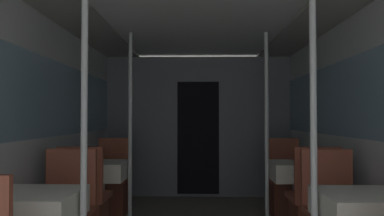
{
  "coord_description": "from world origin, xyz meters",
  "views": [
    {
      "loc": [
        -0.0,
        -1.46,
        1.21
      ],
      "look_at": [
        -0.07,
        2.39,
        1.31
      ],
      "focal_mm": 35.0,
      "sensor_mm": 36.0,
      "label": 1
    }
  ],
  "objects_px": {
    "dining_table_left_1": "(101,173)",
    "support_pole_right_1": "(267,130)",
    "chair_left_far_1": "(112,191)",
    "support_pole_right_0": "(314,138)",
    "chair_right_near_1": "(313,215)",
    "dining_table_right_0": "(366,212)",
    "chair_right_far_1": "(286,191)",
    "dining_table_left_0": "(34,211)",
    "chair_left_near_1": "(85,214)",
    "dining_table_right_1": "(297,174)",
    "support_pole_left_1": "(130,130)",
    "support_pole_left_0": "(84,138)"
  },
  "relations": [
    {
      "from": "dining_table_left_0",
      "to": "support_pole_left_1",
      "type": "height_order",
      "value": "support_pole_left_1"
    },
    {
      "from": "support_pole_left_1",
      "to": "dining_table_right_1",
      "type": "relative_size",
      "value": 2.97
    },
    {
      "from": "dining_table_left_1",
      "to": "support_pole_left_1",
      "type": "height_order",
      "value": "support_pole_left_1"
    },
    {
      "from": "dining_table_right_0",
      "to": "chair_right_far_1",
      "type": "bearing_deg",
      "value": 90.0
    },
    {
      "from": "support_pole_left_1",
      "to": "dining_table_right_0",
      "type": "xyz_separation_m",
      "value": [
        1.83,
        -1.66,
        -0.48
      ]
    },
    {
      "from": "support_pole_left_0",
      "to": "dining_table_right_1",
      "type": "xyz_separation_m",
      "value": [
        1.83,
        1.66,
        -0.48
      ]
    },
    {
      "from": "dining_table_right_1",
      "to": "support_pole_left_0",
      "type": "bearing_deg",
      "value": -137.67
    },
    {
      "from": "chair_left_far_1",
      "to": "dining_table_right_0",
      "type": "relative_size",
      "value": 1.31
    },
    {
      "from": "dining_table_left_0",
      "to": "chair_left_near_1",
      "type": "distance_m",
      "value": 1.15
    },
    {
      "from": "support_pole_left_0",
      "to": "chair_left_near_1",
      "type": "distance_m",
      "value": 1.4
    },
    {
      "from": "dining_table_right_0",
      "to": "support_pole_right_1",
      "type": "height_order",
      "value": "support_pole_right_1"
    },
    {
      "from": "support_pole_right_0",
      "to": "dining_table_right_1",
      "type": "relative_size",
      "value": 2.97
    },
    {
      "from": "support_pole_left_1",
      "to": "support_pole_right_0",
      "type": "distance_m",
      "value": 2.24
    },
    {
      "from": "chair_left_near_1",
      "to": "dining_table_left_0",
      "type": "bearing_deg",
      "value": -90.0
    },
    {
      "from": "dining_table_left_0",
      "to": "support_pole_left_0",
      "type": "height_order",
      "value": "support_pole_left_0"
    },
    {
      "from": "dining_table_left_1",
      "to": "chair_left_near_1",
      "type": "xyz_separation_m",
      "value": [
        0.0,
        -0.55,
        -0.3
      ]
    },
    {
      "from": "chair_right_near_1",
      "to": "support_pole_left_0",
      "type": "bearing_deg",
      "value": -148.65
    },
    {
      "from": "support_pole_right_0",
      "to": "dining_table_right_1",
      "type": "distance_m",
      "value": 1.76
    },
    {
      "from": "dining_table_right_1",
      "to": "chair_right_near_1",
      "type": "distance_m",
      "value": 0.63
    },
    {
      "from": "support_pole_right_0",
      "to": "chair_right_near_1",
      "type": "height_order",
      "value": "support_pole_right_0"
    },
    {
      "from": "dining_table_left_0",
      "to": "dining_table_right_1",
      "type": "relative_size",
      "value": 1.0
    },
    {
      "from": "chair_left_near_1",
      "to": "chair_right_near_1",
      "type": "xyz_separation_m",
      "value": [
        2.15,
        0.0,
        0.0
      ]
    },
    {
      "from": "support_pole_right_0",
      "to": "chair_right_near_1",
      "type": "distance_m",
      "value": 1.4
    },
    {
      "from": "dining_table_right_0",
      "to": "chair_right_near_1",
      "type": "xyz_separation_m",
      "value": [
        -0.0,
        1.11,
        -0.3
      ]
    },
    {
      "from": "dining_table_left_1",
      "to": "chair_right_near_1",
      "type": "distance_m",
      "value": 2.24
    },
    {
      "from": "chair_left_far_1",
      "to": "chair_right_far_1",
      "type": "xyz_separation_m",
      "value": [
        2.15,
        0.0,
        0.0
      ]
    },
    {
      "from": "support_pole_left_0",
      "to": "chair_right_far_1",
      "type": "distance_m",
      "value": 2.98
    },
    {
      "from": "support_pole_right_0",
      "to": "chair_right_far_1",
      "type": "relative_size",
      "value": 2.28
    },
    {
      "from": "chair_left_far_1",
      "to": "support_pole_right_0",
      "type": "relative_size",
      "value": 0.44
    },
    {
      "from": "dining_table_left_1",
      "to": "dining_table_right_1",
      "type": "height_order",
      "value": "same"
    },
    {
      "from": "chair_right_near_1",
      "to": "support_pole_right_1",
      "type": "relative_size",
      "value": 0.44
    },
    {
      "from": "dining_table_left_0",
      "to": "dining_table_right_0",
      "type": "distance_m",
      "value": 2.15
    },
    {
      "from": "dining_table_left_0",
      "to": "chair_right_near_1",
      "type": "xyz_separation_m",
      "value": [
        2.15,
        1.11,
        -0.3
      ]
    },
    {
      "from": "chair_left_near_1",
      "to": "support_pole_right_1",
      "type": "relative_size",
      "value": 0.44
    },
    {
      "from": "dining_table_left_0",
      "to": "dining_table_left_1",
      "type": "bearing_deg",
      "value": 90.0
    },
    {
      "from": "chair_left_near_1",
      "to": "chair_left_far_1",
      "type": "xyz_separation_m",
      "value": [
        0.0,
        1.1,
        0.0
      ]
    },
    {
      "from": "dining_table_left_1",
      "to": "support_pole_right_1",
      "type": "distance_m",
      "value": 1.89
    },
    {
      "from": "support_pole_left_0",
      "to": "chair_left_far_1",
      "type": "xyz_separation_m",
      "value": [
        -0.33,
        2.22,
        -0.78
      ]
    },
    {
      "from": "dining_table_right_0",
      "to": "support_pole_left_0",
      "type": "bearing_deg",
      "value": -180.0
    },
    {
      "from": "dining_table_left_1",
      "to": "dining_table_right_0",
      "type": "xyz_separation_m",
      "value": [
        2.15,
        -1.66,
        0.0
      ]
    },
    {
      "from": "dining_table_left_1",
      "to": "support_pole_right_1",
      "type": "height_order",
      "value": "support_pole_right_1"
    },
    {
      "from": "dining_table_left_1",
      "to": "chair_right_near_1",
      "type": "xyz_separation_m",
      "value": [
        2.15,
        -0.55,
        -0.3
      ]
    },
    {
      "from": "support_pole_left_0",
      "to": "support_pole_left_1",
      "type": "xyz_separation_m",
      "value": [
        0.0,
        1.66,
        0.0
      ]
    },
    {
      "from": "dining_table_left_0",
      "to": "support_pole_right_0",
      "type": "height_order",
      "value": "support_pole_right_0"
    },
    {
      "from": "chair_left_near_1",
      "to": "chair_right_near_1",
      "type": "relative_size",
      "value": 1.0
    },
    {
      "from": "chair_left_far_1",
      "to": "support_pole_left_0",
      "type": "bearing_deg",
      "value": 98.4
    },
    {
      "from": "support_pole_left_1",
      "to": "support_pole_right_0",
      "type": "xyz_separation_m",
      "value": [
        1.5,
        -1.66,
        0.0
      ]
    },
    {
      "from": "support_pole_left_1",
      "to": "support_pole_right_1",
      "type": "distance_m",
      "value": 1.5
    },
    {
      "from": "chair_left_near_1",
      "to": "support_pole_right_0",
      "type": "relative_size",
      "value": 0.44
    },
    {
      "from": "chair_left_far_1",
      "to": "dining_table_right_0",
      "type": "xyz_separation_m",
      "value": [
        2.15,
        -2.22,
        0.3
      ]
    }
  ]
}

